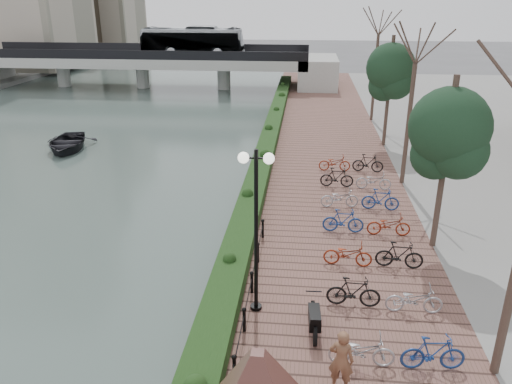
# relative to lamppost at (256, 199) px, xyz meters

# --- Properties ---
(river_water) EXTENTS (30.00, 130.00, 0.02)m
(river_water) POSITION_rel_lamppost_xyz_m (-16.62, 20.85, -4.15)
(river_water) COLOR #485B53
(river_water) RESTS_ON ground
(promenade) EXTENTS (8.00, 75.00, 0.50)m
(promenade) POSITION_rel_lamppost_xyz_m (2.38, 13.35, -3.91)
(promenade) COLOR brown
(promenade) RESTS_ON ground
(hedge) EXTENTS (1.10, 56.00, 0.60)m
(hedge) POSITION_rel_lamppost_xyz_m (-1.02, 15.85, -3.36)
(hedge) COLOR #183312
(hedge) RESTS_ON promenade
(chain_fence) EXTENTS (0.10, 14.10, 0.70)m
(chain_fence) POSITION_rel_lamppost_xyz_m (-0.22, -2.15, -3.31)
(chain_fence) COLOR black
(chain_fence) RESTS_ON promenade
(lamppost) EXTENTS (1.02, 0.32, 5.11)m
(lamppost) POSITION_rel_lamppost_xyz_m (0.00, 0.00, 0.00)
(lamppost) COLOR black
(lamppost) RESTS_ON promenade
(motorcycle) EXTENTS (0.54, 1.53, 0.94)m
(motorcycle) POSITION_rel_lamppost_xyz_m (1.76, -0.93, -3.19)
(motorcycle) COLOR black
(motorcycle) RESTS_ON promenade
(pedestrian) EXTENTS (0.68, 0.52, 1.68)m
(pedestrian) POSITION_rel_lamppost_xyz_m (2.38, -3.14, -2.82)
(pedestrian) COLOR brown
(pedestrian) RESTS_ON promenade
(bicycle_parking) EXTENTS (2.40, 17.32, 1.00)m
(bicycle_parking) POSITION_rel_lamppost_xyz_m (3.86, 5.55, -3.19)
(bicycle_parking) COLOR #A3A2A7
(bicycle_parking) RESTS_ON promenade
(street_trees) EXTENTS (3.20, 37.12, 6.80)m
(street_trees) POSITION_rel_lamppost_xyz_m (6.38, 8.54, -0.48)
(street_trees) COLOR #34261F
(street_trees) RESTS_ON promenade
(bridge) EXTENTS (36.00, 10.77, 6.50)m
(bridge) POSITION_rel_lamppost_xyz_m (-15.44, 40.85, -0.79)
(bridge) COLOR #AAAAA5
(bridge) RESTS_ON ground
(boat) EXTENTS (4.28, 5.30, 0.97)m
(boat) POSITION_rel_lamppost_xyz_m (-14.24, 17.21, -3.66)
(boat) COLOR black
(boat) RESTS_ON river_water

